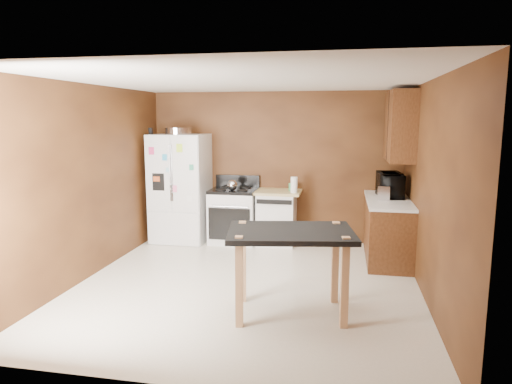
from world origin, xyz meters
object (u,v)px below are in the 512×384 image
(island, at_px, (291,243))
(refrigerator, at_px, (180,188))
(toaster, at_px, (384,192))
(dishwasher, at_px, (277,217))
(gas_range, at_px, (234,215))
(green_canister, at_px, (292,187))
(pen_cup, at_px, (150,131))
(kettle, at_px, (232,185))
(roasting_pan, at_px, (178,131))
(paper_towel, at_px, (294,185))
(microwave, at_px, (390,186))

(island, bearing_deg, refrigerator, 129.85)
(toaster, height_order, dishwasher, toaster)
(toaster, height_order, gas_range, toaster)
(green_canister, bearing_deg, pen_cup, -172.61)
(kettle, bearing_deg, island, -63.68)
(roasting_pan, height_order, refrigerator, roasting_pan)
(pen_cup, distance_m, dishwasher, 2.51)
(paper_towel, xyz_separation_m, toaster, (1.36, -0.37, -0.01))
(kettle, distance_m, paper_towel, 1.01)
(pen_cup, distance_m, green_canister, 2.49)
(toaster, distance_m, island, 2.45)
(green_canister, relative_size, island, 0.09)
(gas_range, relative_size, island, 0.77)
(kettle, height_order, gas_range, gas_range)
(microwave, bearing_deg, gas_range, 77.19)
(pen_cup, bearing_deg, roasting_pan, 14.13)
(roasting_pan, bearing_deg, paper_towel, -0.82)
(island, bearing_deg, green_canister, 96.23)
(paper_towel, distance_m, toaster, 1.41)
(refrigerator, height_order, gas_range, refrigerator)
(dishwasher, bearing_deg, pen_cup, -173.73)
(pen_cup, height_order, paper_towel, pen_cup)
(refrigerator, bearing_deg, microwave, -3.55)
(roasting_pan, height_order, microwave, roasting_pan)
(green_canister, xyz_separation_m, refrigerator, (-1.87, -0.16, -0.05))
(refrigerator, height_order, island, refrigerator)
(roasting_pan, bearing_deg, refrigerator, 96.19)
(roasting_pan, bearing_deg, pen_cup, -165.87)
(pen_cup, height_order, microwave, pen_cup)
(microwave, xyz_separation_m, refrigerator, (-3.38, 0.21, -0.16))
(pen_cup, relative_size, green_canister, 0.89)
(kettle, xyz_separation_m, gas_range, (-0.01, 0.13, -0.52))
(paper_towel, xyz_separation_m, refrigerator, (-1.92, 0.06, -0.12))
(pen_cup, relative_size, dishwasher, 0.12)
(roasting_pan, xyz_separation_m, kettle, (0.91, -0.03, -0.87))
(kettle, xyz_separation_m, toaster, (2.37, -0.36, 0.02))
(refrigerator, bearing_deg, toaster, -7.44)
(toaster, distance_m, gas_range, 2.48)
(dishwasher, relative_size, island, 0.63)
(kettle, bearing_deg, paper_towel, 0.38)
(kettle, bearing_deg, refrigerator, 175.91)
(toaster, height_order, island, toaster)
(kettle, bearing_deg, pen_cup, -176.76)
(dishwasher, bearing_deg, green_canister, 16.77)
(kettle, distance_m, refrigerator, 0.92)
(pen_cup, distance_m, microwave, 3.90)
(toaster, distance_m, microwave, 0.25)
(pen_cup, distance_m, toaster, 3.83)
(paper_towel, distance_m, refrigerator, 1.93)
(microwave, distance_m, dishwasher, 1.88)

